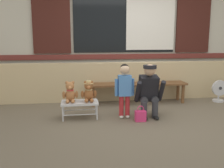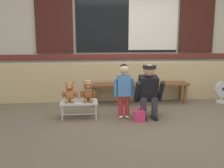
{
  "view_description": "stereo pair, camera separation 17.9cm",
  "coord_description": "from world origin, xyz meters",
  "px_view_note": "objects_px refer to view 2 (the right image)",
  "views": [
    {
      "loc": [
        -1.14,
        -4.2,
        1.41
      ],
      "look_at": [
        -0.5,
        0.43,
        0.55
      ],
      "focal_mm": 41.01,
      "sensor_mm": 36.0,
      "label": 1
    },
    {
      "loc": [
        -0.97,
        -4.22,
        1.41
      ],
      "look_at": [
        -0.5,
        0.43,
        0.55
      ],
      "focal_mm": 41.01,
      "sensor_mm": 36.0,
      "label": 2
    }
  ],
  "objects_px": {
    "handbag_on_ground": "(139,116)",
    "floor_fan": "(222,92)",
    "small_display_bench": "(79,103)",
    "teddy_bear_with_hat": "(88,91)",
    "wooden_bench_long": "(139,86)",
    "child_standing": "(124,85)",
    "adult_crouching": "(149,91)",
    "teddy_bear_plain": "(70,92)"
  },
  "relations": [
    {
      "from": "floor_fan",
      "to": "teddy_bear_plain",
      "type": "bearing_deg",
      "value": -167.01
    },
    {
      "from": "small_display_bench",
      "to": "teddy_bear_with_hat",
      "type": "bearing_deg",
      "value": 0.77
    },
    {
      "from": "teddy_bear_with_hat",
      "to": "floor_fan",
      "type": "distance_m",
      "value": 3.0
    },
    {
      "from": "handbag_on_ground",
      "to": "floor_fan",
      "type": "bearing_deg",
      "value": 27.45
    },
    {
      "from": "adult_crouching",
      "to": "floor_fan",
      "type": "distance_m",
      "value": 2.03
    },
    {
      "from": "wooden_bench_long",
      "to": "adult_crouching",
      "type": "bearing_deg",
      "value": -91.75
    },
    {
      "from": "wooden_bench_long",
      "to": "adult_crouching",
      "type": "distance_m",
      "value": 0.98
    },
    {
      "from": "handbag_on_ground",
      "to": "teddy_bear_plain",
      "type": "bearing_deg",
      "value": 164.82
    },
    {
      "from": "handbag_on_ground",
      "to": "child_standing",
      "type": "bearing_deg",
      "value": 135.19
    },
    {
      "from": "wooden_bench_long",
      "to": "handbag_on_ground",
      "type": "distance_m",
      "value": 1.25
    },
    {
      "from": "child_standing",
      "to": "teddy_bear_with_hat",
      "type": "bearing_deg",
      "value": 172.05
    },
    {
      "from": "adult_crouching",
      "to": "teddy_bear_with_hat",
      "type": "bearing_deg",
      "value": 175.02
    },
    {
      "from": "teddy_bear_with_hat",
      "to": "child_standing",
      "type": "xyz_separation_m",
      "value": [
        0.62,
        -0.09,
        0.12
      ]
    },
    {
      "from": "child_standing",
      "to": "floor_fan",
      "type": "bearing_deg",
      "value": 19.99
    },
    {
      "from": "adult_crouching",
      "to": "floor_fan",
      "type": "bearing_deg",
      "value": 24.43
    },
    {
      "from": "small_display_bench",
      "to": "teddy_bear_with_hat",
      "type": "height_order",
      "value": "teddy_bear_with_hat"
    },
    {
      "from": "child_standing",
      "to": "wooden_bench_long",
      "type": "bearing_deg",
      "value": 64.07
    },
    {
      "from": "wooden_bench_long",
      "to": "handbag_on_ground",
      "type": "relative_size",
      "value": 7.72
    },
    {
      "from": "teddy_bear_plain",
      "to": "teddy_bear_with_hat",
      "type": "distance_m",
      "value": 0.32
    },
    {
      "from": "teddy_bear_with_hat",
      "to": "child_standing",
      "type": "bearing_deg",
      "value": -7.95
    },
    {
      "from": "small_display_bench",
      "to": "child_standing",
      "type": "distance_m",
      "value": 0.85
    },
    {
      "from": "floor_fan",
      "to": "teddy_bear_with_hat",
      "type": "bearing_deg",
      "value": -165.65
    },
    {
      "from": "small_display_bench",
      "to": "floor_fan",
      "type": "relative_size",
      "value": 1.33
    },
    {
      "from": "handbag_on_ground",
      "to": "floor_fan",
      "type": "relative_size",
      "value": 0.57
    },
    {
      "from": "small_display_bench",
      "to": "handbag_on_ground",
      "type": "distance_m",
      "value": 1.08
    },
    {
      "from": "small_display_bench",
      "to": "child_standing",
      "type": "height_order",
      "value": "child_standing"
    },
    {
      "from": "small_display_bench",
      "to": "teddy_bear_plain",
      "type": "distance_m",
      "value": 0.25
    },
    {
      "from": "adult_crouching",
      "to": "handbag_on_ground",
      "type": "distance_m",
      "value": 0.49
    },
    {
      "from": "handbag_on_ground",
      "to": "wooden_bench_long",
      "type": "bearing_deg",
      "value": 78.88
    },
    {
      "from": "teddy_bear_plain",
      "to": "handbag_on_ground",
      "type": "relative_size",
      "value": 1.34
    },
    {
      "from": "floor_fan",
      "to": "adult_crouching",
      "type": "bearing_deg",
      "value": -155.57
    },
    {
      "from": "wooden_bench_long",
      "to": "child_standing",
      "type": "xyz_separation_m",
      "value": [
        -0.47,
        -0.97,
        0.22
      ]
    },
    {
      "from": "teddy_bear_plain",
      "to": "adult_crouching",
      "type": "xyz_separation_m",
      "value": [
        1.38,
        -0.09,
        0.02
      ]
    },
    {
      "from": "adult_crouching",
      "to": "child_standing",
      "type": "bearing_deg",
      "value": 179.25
    },
    {
      "from": "teddy_bear_with_hat",
      "to": "child_standing",
      "type": "relative_size",
      "value": 0.38
    },
    {
      "from": "teddy_bear_plain",
      "to": "adult_crouching",
      "type": "distance_m",
      "value": 1.38
    },
    {
      "from": "teddy_bear_with_hat",
      "to": "adult_crouching",
      "type": "bearing_deg",
      "value": -4.98
    },
    {
      "from": "wooden_bench_long",
      "to": "adult_crouching",
      "type": "xyz_separation_m",
      "value": [
        -0.03,
        -0.97,
        0.11
      ]
    },
    {
      "from": "child_standing",
      "to": "handbag_on_ground",
      "type": "height_order",
      "value": "child_standing"
    },
    {
      "from": "teddy_bear_plain",
      "to": "floor_fan",
      "type": "relative_size",
      "value": 0.76
    },
    {
      "from": "wooden_bench_long",
      "to": "teddy_bear_with_hat",
      "type": "bearing_deg",
      "value": -141.09
    },
    {
      "from": "wooden_bench_long",
      "to": "child_standing",
      "type": "height_order",
      "value": "child_standing"
    }
  ]
}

